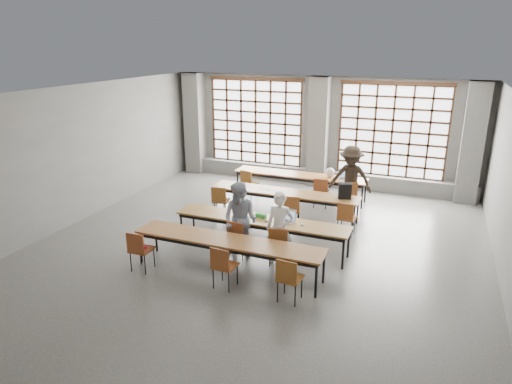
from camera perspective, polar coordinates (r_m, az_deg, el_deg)
floor at (r=10.62m, az=0.33°, el=-6.88°), size 11.00×11.00×0.00m
ceiling at (r=9.66m, az=0.36°, el=12.25°), size 11.00×11.00×0.00m
wall_back at (r=15.12m, az=8.09°, el=7.58°), size 10.00×0.00×10.00m
wall_front at (r=5.65m, az=-21.13°, el=-12.41°), size 10.00×0.00×10.00m
wall_left at (r=12.66m, az=-21.27°, el=4.42°), size 0.00×11.00×11.00m
column_left at (r=16.51m, az=-7.64°, el=8.49°), size 0.60×0.55×3.50m
column_mid at (r=14.85m, az=7.82°, el=7.39°), size 0.60×0.55×3.50m
column_right at (r=14.46m, az=25.43°, el=5.49°), size 0.60×0.55×3.50m
window_left at (r=15.70m, az=-0.03°, el=8.71°), size 3.32×0.12×3.00m
window_right at (r=14.65m, az=16.66°, el=7.25°), size 3.32×0.12×3.00m
sill_ledge at (r=15.28m, az=7.66°, el=1.92°), size 9.80×0.35×0.50m
desk_row_a at (r=13.75m, az=5.50°, el=1.95°), size 4.00×0.70×0.73m
desk_row_b at (r=12.14m, az=3.51°, el=-0.24°), size 4.00×0.70×0.73m
desk_row_c at (r=10.27m, az=0.70°, el=-3.73°), size 4.00×0.70×0.73m
desk_row_d at (r=9.27m, az=-3.56°, el=-6.32°), size 4.00×0.70×0.73m
chair_back_left at (r=13.68m, az=-0.98°, el=1.38°), size 0.51×0.51×0.88m
chair_back_mid at (r=13.01m, az=8.11°, el=0.30°), size 0.47×0.48×0.88m
chair_back_right at (r=12.86m, az=11.61°, el=-0.12°), size 0.52×0.52×0.88m
chair_mid_left at (r=12.21m, az=-4.53°, el=-0.80°), size 0.49×0.49×0.88m
chair_mid_centre at (r=11.50m, az=4.48°, el=-2.01°), size 0.50×0.51×0.88m
chair_mid_right at (r=11.20m, az=11.21°, el=-2.90°), size 0.45×0.45×0.88m
chair_front_left at (r=9.90m, az=-2.30°, el=-5.43°), size 0.47×0.47×0.88m
chair_front_right at (r=9.59m, az=2.81°, el=-6.26°), size 0.51×0.51×0.88m
chair_near_left at (r=9.65m, az=-14.39°, el=-6.70°), size 0.43×0.44×0.88m
chair_near_mid at (r=8.74m, az=-4.15°, el=-8.87°), size 0.45×0.45×0.88m
chair_near_right at (r=8.31m, az=4.09°, el=-10.40°), size 0.44×0.45×0.88m
student_male at (r=9.60m, az=2.97°, el=-4.57°), size 0.62×0.46×1.58m
student_female at (r=9.89m, az=-1.97°, el=-3.54°), size 0.89×0.73×1.68m
student_back at (r=12.87m, az=11.73°, el=1.67°), size 1.22×0.75×1.84m
laptop_front at (r=10.15m, az=3.89°, el=-3.29°), size 0.41×0.37×0.26m
laptop_back at (r=13.53m, az=11.05°, el=1.96°), size 0.44×0.41×0.26m
mouse at (r=9.95m, az=5.79°, el=-4.07°), size 0.11×0.09×0.04m
green_box at (r=10.32m, az=0.61°, el=-2.97°), size 0.26×0.14×0.09m
phone at (r=10.10m, az=1.45°, el=-3.69°), size 0.14×0.11×0.01m
paper_sheet_a at (r=12.36m, az=0.95°, el=0.45°), size 0.31×0.23×0.00m
paper_sheet_b at (r=12.17m, az=2.10°, el=0.16°), size 0.36×0.34×0.00m
paper_sheet_c at (r=12.09m, az=3.96°, el=0.00°), size 0.31×0.23×0.00m
backpack at (r=11.73m, az=11.04°, el=0.14°), size 0.37×0.29×0.40m
plastic_bag at (r=13.53m, az=9.24°, el=2.43°), size 0.32×0.30×0.29m
red_pouch at (r=9.72m, az=-14.11°, el=-6.72°), size 0.22×0.15×0.06m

